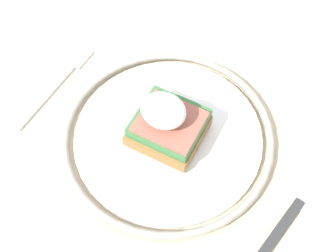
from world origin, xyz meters
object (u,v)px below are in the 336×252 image
(fork, at_px, (58,83))
(knife, at_px, (295,208))
(plate, at_px, (168,137))
(sandwich, at_px, (167,122))

(fork, distance_m, knife, 0.36)
(plate, relative_size, fork, 1.73)
(plate, xyz_separation_m, fork, (-0.18, 0.01, -0.01))
(fork, height_order, knife, knife)
(plate, bearing_deg, fork, 177.13)
(fork, bearing_deg, sandwich, -3.16)
(fork, bearing_deg, knife, -3.80)
(plate, distance_m, sandwich, 0.04)
(knife, bearing_deg, sandwich, 175.57)
(plate, relative_size, knife, 1.42)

